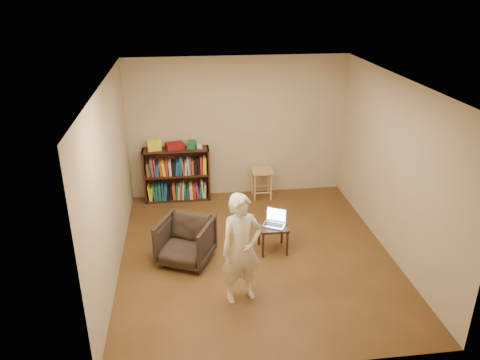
{
  "coord_description": "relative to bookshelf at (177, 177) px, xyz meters",
  "views": [
    {
      "loc": [
        -1.0,
        -5.94,
        3.83
      ],
      "look_at": [
        -0.2,
        0.35,
        1.08
      ],
      "focal_mm": 35.0,
      "sensor_mm": 36.0,
      "label": 1
    }
  ],
  "objects": [
    {
      "name": "ceiling",
      "position": [
        1.15,
        -2.09,
        2.16
      ],
      "size": [
        4.5,
        4.5,
        0.0
      ],
      "primitive_type": "plane",
      "color": "white",
      "rests_on": "wall_back"
    },
    {
      "name": "stool",
      "position": [
        1.57,
        -0.12,
        0.01
      ],
      "size": [
        0.39,
        0.39,
        0.56
      ],
      "color": "tan",
      "rests_on": "floor"
    },
    {
      "name": "wall_right",
      "position": [
        3.15,
        -2.09,
        0.86
      ],
      "size": [
        0.0,
        4.5,
        4.5
      ],
      "primitive_type": "plane",
      "rotation": [
        1.57,
        0.0,
        -1.57
      ],
      "color": "#C2B593",
      "rests_on": "floor"
    },
    {
      "name": "wall_back",
      "position": [
        1.15,
        0.16,
        0.86
      ],
      "size": [
        4.0,
        0.0,
        4.0
      ],
      "primitive_type": "plane",
      "rotation": [
        1.57,
        0.0,
        0.0
      ],
      "color": "#C2B593",
      "rests_on": "floor"
    },
    {
      "name": "box_yellow",
      "position": [
        -0.37,
        -0.01,
        0.66
      ],
      "size": [
        0.26,
        0.21,
        0.19
      ],
      "primitive_type": "cube",
      "rotation": [
        0.0,
        0.0,
        0.18
      ],
      "color": "yellow",
      "rests_on": "bookshelf"
    },
    {
      "name": "wall_left",
      "position": [
        -0.85,
        -2.09,
        0.86
      ],
      "size": [
        0.0,
        4.5,
        4.5
      ],
      "primitive_type": "plane",
      "rotation": [
        1.57,
        0.0,
        1.57
      ],
      "color": "#C2B593",
      "rests_on": "floor"
    },
    {
      "name": "box_white",
      "position": [
        0.44,
        -0.02,
        0.6
      ],
      "size": [
        0.1,
        0.1,
        0.07
      ],
      "primitive_type": "cube",
      "rotation": [
        0.0,
        0.0,
        -0.13
      ],
      "color": "beige",
      "rests_on": "bookshelf"
    },
    {
      "name": "floor",
      "position": [
        1.15,
        -2.09,
        -0.44
      ],
      "size": [
        4.5,
        4.5,
        0.0
      ],
      "primitive_type": "plane",
      "color": "#4B3318",
      "rests_on": "ground"
    },
    {
      "name": "bookshelf",
      "position": [
        0.0,
        0.0,
        0.0
      ],
      "size": [
        1.2,
        0.3,
        1.0
      ],
      "color": "black",
      "rests_on": "floor"
    },
    {
      "name": "red_cloth",
      "position": [
        -0.01,
        0.01,
        0.61
      ],
      "size": [
        0.36,
        0.3,
        0.1
      ],
      "primitive_type": "cube",
      "rotation": [
        0.0,
        0.0,
        0.25
      ],
      "color": "maroon",
      "rests_on": "bookshelf"
    },
    {
      "name": "box_green",
      "position": [
        0.29,
        -0.02,
        0.63
      ],
      "size": [
        0.17,
        0.17,
        0.14
      ],
      "primitive_type": "cube",
      "rotation": [
        0.0,
        0.0,
        -0.19
      ],
      "color": "#1B6637",
      "rests_on": "bookshelf"
    },
    {
      "name": "armchair",
      "position": [
        0.11,
        -2.14,
        -0.11
      ],
      "size": [
        0.95,
        0.96,
        0.67
      ],
      "primitive_type": "imported",
      "rotation": [
        0.0,
        0.0,
        -0.42
      ],
      "color": "#312821",
      "rests_on": "floor"
    },
    {
      "name": "laptop",
      "position": [
        1.45,
        -1.97,
        0.05
      ],
      "size": [
        0.39,
        0.36,
        0.24
      ],
      "rotation": [
        0.0,
        0.0,
        -0.49
      ],
      "color": "silver",
      "rests_on": "side_table"
    },
    {
      "name": "person",
      "position": [
        0.8,
        -3.09,
        0.3
      ],
      "size": [
        0.61,
        0.48,
        1.47
      ],
      "primitive_type": "imported",
      "rotation": [
        0.0,
        0.0,
        0.27
      ],
      "color": "beige",
      "rests_on": "floor"
    },
    {
      "name": "side_table",
      "position": [
        1.42,
        -2.0,
        -0.08
      ],
      "size": [
        0.42,
        0.42,
        0.43
      ],
      "color": "black",
      "rests_on": "floor"
    }
  ]
}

